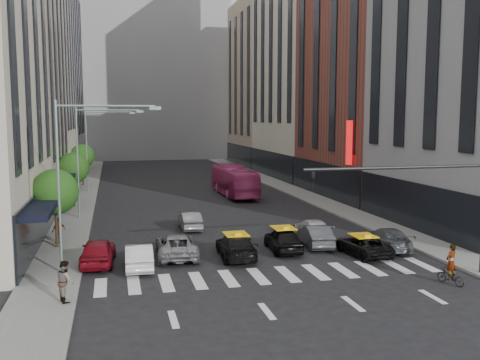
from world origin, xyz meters
TOP-DOWN VIEW (x-y plane):
  - ground at (0.00, 0.00)m, footprint 160.00×160.00m
  - sidewalk_left at (-11.50, 30.00)m, footprint 3.00×96.00m
  - sidewalk_right at (11.50, 30.00)m, footprint 3.00×96.00m
  - building_left_b at (-17.00, 28.00)m, footprint 8.00×16.00m
  - building_left_c at (-17.00, 46.00)m, footprint 8.00×20.00m
  - building_left_d at (-17.00, 65.00)m, footprint 8.00×18.00m
  - building_right_a at (17.00, 10.00)m, footprint 8.00×16.00m
  - building_right_b at (17.00, 27.00)m, footprint 8.00×18.00m
  - building_right_c at (17.00, 46.00)m, footprint 8.00×20.00m
  - building_right_d at (17.00, 65.00)m, footprint 8.00×18.00m
  - building_far at (0.00, 85.00)m, footprint 30.00×10.00m
  - tree_near at (-11.80, 10.00)m, footprint 2.88×2.88m
  - tree_mid at (-11.80, 26.00)m, footprint 2.88×2.88m
  - tree_far at (-11.80, 42.00)m, footprint 2.88×2.88m
  - streetlamp_near at (-10.04, 4.00)m, footprint 5.38×0.25m
  - streetlamp_mid at (-10.04, 20.00)m, footprint 5.38×0.25m
  - streetlamp_far at (-10.04, 36.00)m, footprint 5.38×0.25m
  - traffic_signal at (7.69, -1.00)m, footprint 10.10×0.20m
  - liberty_sign at (12.60, 20.00)m, footprint 0.30×0.70m
  - car_red at (-9.20, 5.73)m, footprint 2.10×4.59m
  - car_white_front at (-7.00, 4.45)m, footprint 1.55×4.23m
  - car_silver at (-4.70, 6.34)m, footprint 2.57×5.19m
  - taxi_left at (-1.30, 5.39)m, footprint 2.28×4.97m
  - taxi_center at (1.90, 6.21)m, footprint 1.97×4.38m
  - car_grey_mid at (4.30, 6.96)m, footprint 1.96×4.41m
  - taxi_right at (6.28, 4.17)m, footprint 2.34×4.42m
  - car_grey_curb at (8.46, 5.21)m, footprint 2.42×4.86m
  - car_row2_left at (-2.80, 14.12)m, footprint 1.41×4.01m
  - car_row2_right at (4.99, 9.20)m, footprint 2.13×4.63m
  - bus at (4.24, 30.21)m, footprint 2.86×11.33m
  - motorcycle at (7.92, -2.06)m, footprint 1.02×1.63m
  - rider at (7.92, -2.06)m, footprint 0.76×0.62m
  - pedestrian_near at (-10.45, -0.62)m, footprint 0.95×1.07m
  - pedestrian_far at (-11.77, 11.07)m, footprint 1.02×0.95m

SIDE VIEW (x-z plane):
  - ground at x=0.00m, z-range 0.00..0.00m
  - sidewalk_left at x=-11.50m, z-range 0.00..0.15m
  - sidewalk_right at x=11.50m, z-range 0.00..0.15m
  - motorcycle at x=7.92m, z-range 0.00..0.81m
  - taxi_right at x=6.28m, z-range 0.00..1.19m
  - car_row2_right at x=4.99m, z-range 0.00..1.31m
  - car_row2_left at x=-2.80m, z-range 0.00..1.32m
  - car_grey_curb at x=8.46m, z-range 0.00..1.36m
  - car_white_front at x=-7.00m, z-range 0.00..1.38m
  - car_grey_mid at x=4.30m, z-range 0.00..1.41m
  - taxi_left at x=-1.30m, z-range 0.00..1.41m
  - car_silver at x=-4.70m, z-range 0.00..1.41m
  - taxi_center at x=1.90m, z-range 0.00..1.46m
  - car_red at x=-9.20m, z-range 0.00..1.53m
  - pedestrian_far at x=-11.77m, z-range 0.15..1.83m
  - pedestrian_near at x=-10.45m, z-range 0.15..2.00m
  - bus at x=4.24m, z-range 0.00..3.14m
  - rider at x=7.92m, z-range 0.81..2.59m
  - tree_near at x=-11.80m, z-range 1.18..6.13m
  - tree_mid at x=-11.80m, z-range 1.18..6.13m
  - tree_far at x=-11.80m, z-range 1.18..6.13m
  - traffic_signal at x=7.69m, z-range 1.47..7.47m
  - streetlamp_near at x=-10.04m, z-range 1.40..10.40m
  - streetlamp_mid at x=-10.04m, z-range 1.40..10.40m
  - streetlamp_far at x=-10.04m, z-range 1.40..10.40m
  - liberty_sign at x=12.60m, z-range 4.00..8.00m
  - building_left_b at x=-17.00m, z-range 0.00..24.00m
  - building_right_b at x=17.00m, z-range 0.00..26.00m
  - building_right_d at x=17.00m, z-range 0.00..28.00m
  - building_left_d at x=-17.00m, z-range 0.00..30.00m
  - building_right_a at x=17.00m, z-range 0.00..32.00m
  - building_left_c at x=-17.00m, z-range 0.00..36.00m
  - building_far at x=0.00m, z-range 0.00..36.00m
  - building_right_c at x=17.00m, z-range 0.00..40.00m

